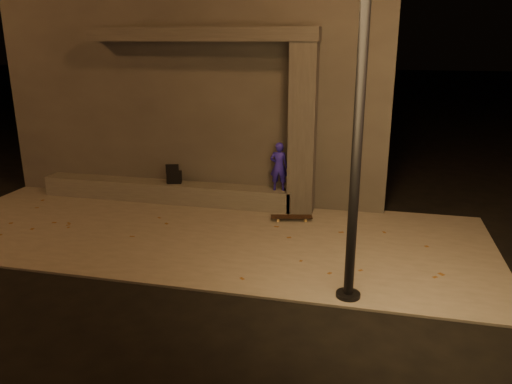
% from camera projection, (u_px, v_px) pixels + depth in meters
% --- Properties ---
extents(ground, '(120.00, 120.00, 0.00)m').
position_uv_depth(ground, '(160.00, 281.00, 7.94)').
color(ground, black).
rests_on(ground, ground).
extents(sidewalk, '(11.00, 4.40, 0.04)m').
position_uv_depth(sidewalk, '(202.00, 234.00, 9.80)').
color(sidewalk, '#69645D').
rests_on(sidewalk, ground).
extents(building, '(9.00, 5.10, 5.22)m').
position_uv_depth(building, '(219.00, 81.00, 13.44)').
color(building, '#3D3A37').
rests_on(building, ground).
extents(ledge, '(6.00, 0.55, 0.45)m').
position_uv_depth(ledge, '(165.00, 191.00, 11.69)').
color(ledge, '#52504A').
rests_on(ledge, sidewalk).
extents(column, '(0.55, 0.55, 3.60)m').
position_uv_depth(column, '(303.00, 130.00, 10.52)').
color(column, '#3D3A37').
rests_on(column, sidewalk).
extents(canopy, '(5.00, 0.70, 0.28)m').
position_uv_depth(canopy, '(202.00, 34.00, 10.48)').
color(canopy, '#3D3A37').
rests_on(canopy, column).
extents(skateboarder, '(0.41, 0.28, 1.07)m').
position_uv_depth(skateboarder, '(279.00, 166.00, 10.87)').
color(skateboarder, '#281DBD').
rests_on(skateboarder, ledge).
extents(backpack, '(0.38, 0.29, 0.47)m').
position_uv_depth(backpack, '(174.00, 176.00, 11.52)').
color(backpack, black).
rests_on(backpack, ledge).
extents(skateboard, '(0.89, 0.41, 0.09)m').
position_uv_depth(skateboard, '(292.00, 217.00, 10.44)').
color(skateboard, black).
rests_on(skateboard, sidewalk).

